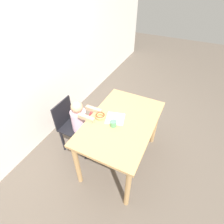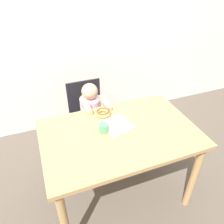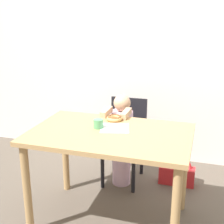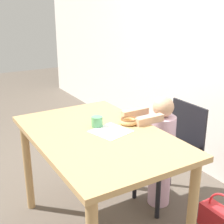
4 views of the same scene
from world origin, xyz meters
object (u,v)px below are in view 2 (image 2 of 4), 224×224
at_px(chair, 89,118).
at_px(handbag, 130,129).
at_px(child_figure, 92,121).
at_px(cup, 104,128).
at_px(donut, 103,113).

relative_size(chair, handbag, 2.37).
height_order(child_figure, cup, child_figure).
relative_size(donut, handbag, 0.39).
bearing_deg(chair, donut, -86.88).
bearing_deg(cup, child_figure, 85.40).
relative_size(chair, donut, 6.14).
height_order(chair, donut, chair).
bearing_deg(handbag, cup, -129.84).
height_order(handbag, cup, cup).
height_order(donut, cup, cup).
height_order(child_figure, handbag, child_figure).
xyz_separation_m(chair, cup, (-0.04, -0.66, 0.37)).
distance_m(handbag, cup, 1.14).
xyz_separation_m(donut, cup, (-0.07, -0.21, 0.01)).
xyz_separation_m(donut, handbag, (0.51, 0.47, -0.69)).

